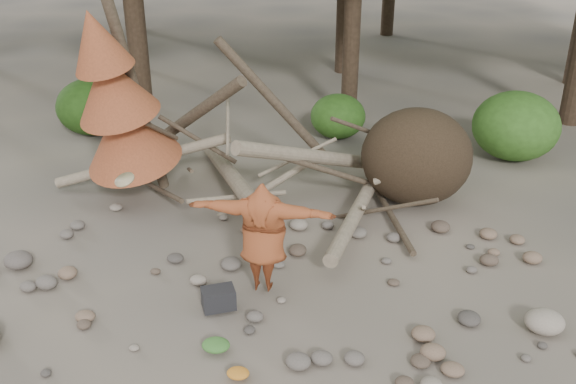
# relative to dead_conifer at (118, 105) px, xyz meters

# --- Properties ---
(ground) EXTENTS (120.00, 120.00, 0.00)m
(ground) POSITION_rel_dead_conifer_xyz_m (3.12, -3.37, -2.11)
(ground) COLOR #514C44
(ground) RESTS_ON ground
(deadfall_pile) EXTENTS (8.55, 5.24, 3.30)m
(deadfall_pile) POSITION_rel_dead_conifer_xyz_m (5.13, 0.87, -1.16)
(deadfall_pile) COLOR #332619
(deadfall_pile) RESTS_ON ground
(dead_conifer) EXTENTS (2.06, 2.16, 4.35)m
(dead_conifer) POSITION_rel_dead_conifer_xyz_m (0.00, 0.00, 0.00)
(dead_conifer) COLOR #4C3F30
(dead_conifer) RESTS_ON ground
(bush_left) EXTENTS (1.80, 1.80, 1.44)m
(bush_left) POSITION_rel_dead_conifer_xyz_m (-2.38, 3.83, -1.39)
(bush_left) COLOR #214512
(bush_left) RESTS_ON ground
(bush_mid) EXTENTS (1.40, 1.40, 1.12)m
(bush_mid) POSITION_rel_dead_conifer_xyz_m (3.92, 4.43, -1.55)
(bush_mid) COLOR #2C5819
(bush_mid) RESTS_ON ground
(bush_right) EXTENTS (2.00, 2.00, 1.60)m
(bush_right) POSITION_rel_dead_conifer_xyz_m (8.12, 3.63, -1.31)
(bush_right) COLOR #376820
(bush_right) RESTS_ON ground
(frisbee_thrower) EXTENTS (3.20, 1.08, 2.09)m
(frisbee_thrower) POSITION_rel_dead_conifer_xyz_m (3.26, -2.67, -1.11)
(frisbee_thrower) COLOR brown
(frisbee_thrower) RESTS_ON ground
(backpack) EXTENTS (0.58, 0.50, 0.33)m
(backpack) POSITION_rel_dead_conifer_xyz_m (2.67, -3.29, -1.95)
(backpack) COLOR black
(backpack) RESTS_ON ground
(cloth_green) EXTENTS (0.40, 0.33, 0.15)m
(cloth_green) POSITION_rel_dead_conifer_xyz_m (2.86, -4.24, -2.04)
(cloth_green) COLOR #396D2B
(cloth_green) RESTS_ON ground
(cloth_orange) EXTENTS (0.30, 0.25, 0.11)m
(cloth_orange) POSITION_rel_dead_conifer_xyz_m (3.28, -4.73, -2.06)
(cloth_orange) COLOR #C27521
(cloth_orange) RESTS_ON ground
(boulder_mid_right) EXTENTS (0.57, 0.51, 0.34)m
(boulder_mid_right) POSITION_rel_dead_conifer_xyz_m (7.47, -3.11, -1.94)
(boulder_mid_right) COLOR gray
(boulder_mid_right) RESTS_ON ground
(boulder_mid_left) EXTENTS (0.49, 0.44, 0.29)m
(boulder_mid_left) POSITION_rel_dead_conifer_xyz_m (-0.99, -2.57, -1.97)
(boulder_mid_left) COLOR #59504A
(boulder_mid_left) RESTS_ON ground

